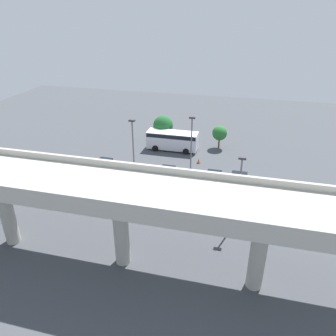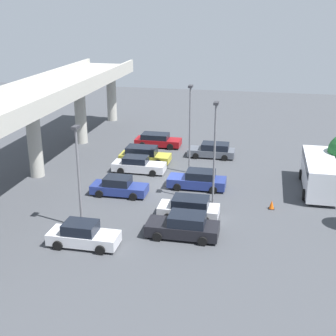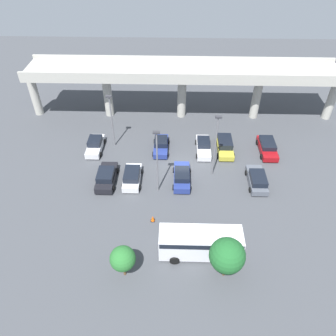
{
  "view_description": "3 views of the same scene",
  "coord_description": "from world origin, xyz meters",
  "px_view_note": "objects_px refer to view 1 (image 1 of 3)",
  "views": [
    {
      "loc": [
        -8.9,
        31.85,
        19.39
      ],
      "look_at": [
        -0.51,
        -1.03,
        2.48
      ],
      "focal_mm": 35.0,
      "sensor_mm": 36.0,
      "label": 1
    },
    {
      "loc": [
        -36.08,
        -7.28,
        14.79
      ],
      "look_at": [
        0.16,
        0.29,
        1.56
      ],
      "focal_mm": 50.0,
      "sensor_mm": 36.0,
      "label": 2
    },
    {
      "loc": [
        -0.78,
        -30.25,
        25.83
      ],
      "look_at": [
        -1.61,
        -0.87,
        0.75
      ],
      "focal_mm": 35.0,
      "sensor_mm": 36.0,
      "label": 3
    }
  ],
  "objects_px": {
    "parked_car_4": "(166,176)",
    "lamp_post_mid_lot": "(133,147)",
    "parked_car_2": "(213,181)",
    "tree_front_left": "(220,133)",
    "parked_car_5": "(128,198)",
    "parked_car_0": "(260,215)",
    "shuttle_bus": "(172,139)",
    "parked_car_7": "(102,168)",
    "traffic_cone": "(199,161)",
    "parked_car_1": "(238,183)",
    "parked_car_3": "(177,205)",
    "tree_front_centre": "(163,125)",
    "parked_car_8": "(60,189)",
    "lamp_post_by_overpass": "(239,186)",
    "lamp_post_near_aisle": "(191,143)",
    "parked_car_6": "(103,195)"
  },
  "relations": [
    {
      "from": "parked_car_4",
      "to": "parked_car_5",
      "type": "distance_m",
      "value": 6.54
    },
    {
      "from": "parked_car_3",
      "to": "parked_car_2",
      "type": "bearing_deg",
      "value": -25.89
    },
    {
      "from": "parked_car_2",
      "to": "lamp_post_by_overpass",
      "type": "bearing_deg",
      "value": 23.91
    },
    {
      "from": "lamp_post_mid_lot",
      "to": "parked_car_3",
      "type": "bearing_deg",
      "value": 143.12
    },
    {
      "from": "tree_front_left",
      "to": "traffic_cone",
      "type": "relative_size",
      "value": 4.92
    },
    {
      "from": "shuttle_bus",
      "to": "parked_car_7",
      "type": "bearing_deg",
      "value": -126.06
    },
    {
      "from": "parked_car_0",
      "to": "parked_car_5",
      "type": "xyz_separation_m",
      "value": [
        13.96,
        0.15,
        -0.05
      ]
    },
    {
      "from": "parked_car_4",
      "to": "parked_car_7",
      "type": "height_order",
      "value": "parked_car_4"
    },
    {
      "from": "parked_car_0",
      "to": "parked_car_4",
      "type": "distance_m",
      "value": 12.55
    },
    {
      "from": "parked_car_6",
      "to": "tree_front_centre",
      "type": "bearing_deg",
      "value": -6.03
    },
    {
      "from": "parked_car_5",
      "to": "shuttle_bus",
      "type": "xyz_separation_m",
      "value": [
        -1.18,
        -15.7,
        0.97
      ]
    },
    {
      "from": "shuttle_bus",
      "to": "tree_front_left",
      "type": "bearing_deg",
      "value": 20.07
    },
    {
      "from": "shuttle_bus",
      "to": "tree_front_centre",
      "type": "xyz_separation_m",
      "value": [
        2.02,
        -2.23,
        1.21
      ]
    },
    {
      "from": "parked_car_4",
      "to": "lamp_post_mid_lot",
      "type": "bearing_deg",
      "value": -70.01
    },
    {
      "from": "parked_car_5",
      "to": "parked_car_0",
      "type": "bearing_deg",
      "value": -89.38
    },
    {
      "from": "tree_front_left",
      "to": "parked_car_3",
      "type": "bearing_deg",
      "value": 82.64
    },
    {
      "from": "parked_car_7",
      "to": "lamp_post_mid_lot",
      "type": "height_order",
      "value": "lamp_post_mid_lot"
    },
    {
      "from": "parked_car_2",
      "to": "parked_car_8",
      "type": "bearing_deg",
      "value": -69.55
    },
    {
      "from": "shuttle_bus",
      "to": "lamp_post_near_aisle",
      "type": "distance_m",
      "value": 9.74
    },
    {
      "from": "lamp_post_near_aisle",
      "to": "tree_front_left",
      "type": "relative_size",
      "value": 2.3
    },
    {
      "from": "parked_car_1",
      "to": "lamp_post_mid_lot",
      "type": "height_order",
      "value": "lamp_post_mid_lot"
    },
    {
      "from": "parked_car_3",
      "to": "parked_car_4",
      "type": "relative_size",
      "value": 0.94
    },
    {
      "from": "parked_car_5",
      "to": "parked_car_8",
      "type": "relative_size",
      "value": 0.99
    },
    {
      "from": "lamp_post_near_aisle",
      "to": "parked_car_3",
      "type": "bearing_deg",
      "value": 89.99
    },
    {
      "from": "lamp_post_mid_lot",
      "to": "tree_front_centre",
      "type": "relative_size",
      "value": 1.83
    },
    {
      "from": "parked_car_2",
      "to": "tree_front_centre",
      "type": "height_order",
      "value": "tree_front_centre"
    },
    {
      "from": "parked_car_1",
      "to": "parked_car_4",
      "type": "relative_size",
      "value": 1.0
    },
    {
      "from": "parked_car_5",
      "to": "tree_front_left",
      "type": "xyz_separation_m",
      "value": [
        -7.83,
        -18.13,
        1.66
      ]
    },
    {
      "from": "lamp_post_by_overpass",
      "to": "traffic_cone",
      "type": "distance_m",
      "value": 14.66
    },
    {
      "from": "parked_car_1",
      "to": "parked_car_8",
      "type": "xyz_separation_m",
      "value": [
        19.63,
        6.34,
        -0.05
      ]
    },
    {
      "from": "lamp_post_mid_lot",
      "to": "parked_car_4",
      "type": "bearing_deg",
      "value": -160.01
    },
    {
      "from": "parked_car_0",
      "to": "parked_car_2",
      "type": "height_order",
      "value": "parked_car_0"
    },
    {
      "from": "parked_car_3",
      "to": "parked_car_4",
      "type": "distance_m",
      "value": 6.59
    },
    {
      "from": "parked_car_7",
      "to": "lamp_post_near_aisle",
      "type": "distance_m",
      "value": 12.0
    },
    {
      "from": "lamp_post_mid_lot",
      "to": "traffic_cone",
      "type": "bearing_deg",
      "value": -131.73
    },
    {
      "from": "parked_car_7",
      "to": "parked_car_8",
      "type": "distance_m",
      "value": 6.69
    },
    {
      "from": "parked_car_2",
      "to": "lamp_post_near_aisle",
      "type": "relative_size",
      "value": 0.55
    },
    {
      "from": "parked_car_6",
      "to": "shuttle_bus",
      "type": "distance_m",
      "value": 16.38
    },
    {
      "from": "parked_car_2",
      "to": "parked_car_4",
      "type": "relative_size",
      "value": 0.91
    },
    {
      "from": "lamp_post_mid_lot",
      "to": "parked_car_2",
      "type": "bearing_deg",
      "value": -170.68
    },
    {
      "from": "parked_car_6",
      "to": "parked_car_8",
      "type": "height_order",
      "value": "parked_car_6"
    },
    {
      "from": "traffic_cone",
      "to": "parked_car_7",
      "type": "bearing_deg",
      "value": 26.79
    },
    {
      "from": "lamp_post_mid_lot",
      "to": "lamp_post_by_overpass",
      "type": "relative_size",
      "value": 1.1
    },
    {
      "from": "parked_car_2",
      "to": "lamp_post_near_aisle",
      "type": "height_order",
      "value": "lamp_post_near_aisle"
    },
    {
      "from": "shuttle_bus",
      "to": "lamp_post_by_overpass",
      "type": "bearing_deg",
      "value": -57.83
    },
    {
      "from": "lamp_post_mid_lot",
      "to": "lamp_post_by_overpass",
      "type": "bearing_deg",
      "value": 156.22
    },
    {
      "from": "tree_front_left",
      "to": "parked_car_5",
      "type": "bearing_deg",
      "value": 66.64
    },
    {
      "from": "parked_car_2",
      "to": "traffic_cone",
      "type": "bearing_deg",
      "value": -154.95
    },
    {
      "from": "parked_car_2",
      "to": "tree_front_left",
      "type": "distance_m",
      "value": 12.13
    },
    {
      "from": "parked_car_0",
      "to": "traffic_cone",
      "type": "distance_m",
      "value": 14.39
    }
  ]
}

